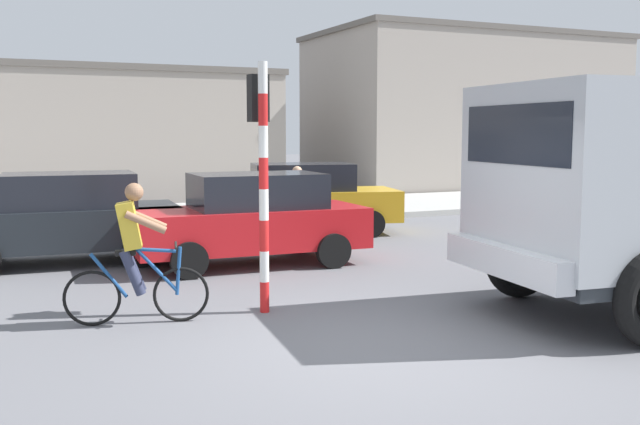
{
  "coord_description": "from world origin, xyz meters",
  "views": [
    {
      "loc": [
        -3.67,
        -6.74,
        2.34
      ],
      "look_at": [
        0.52,
        2.5,
        1.2
      ],
      "focal_mm": 41.01,
      "sensor_mm": 36.0,
      "label": 1
    }
  ],
  "objects_px": {
    "car_red_near": "(64,218)",
    "car_white_mid": "(307,198)",
    "cyclist": "(135,254)",
    "car_far_side": "(251,218)",
    "pedestrian_near_kerb": "(297,204)",
    "traffic_light_pole": "(261,152)"
  },
  "relations": [
    {
      "from": "cyclist",
      "to": "car_red_near",
      "type": "relative_size",
      "value": 0.42
    },
    {
      "from": "cyclist",
      "to": "car_white_mid",
      "type": "height_order",
      "value": "cyclist"
    },
    {
      "from": "car_white_mid",
      "to": "pedestrian_near_kerb",
      "type": "distance_m",
      "value": 1.66
    },
    {
      "from": "traffic_light_pole",
      "to": "car_white_mid",
      "type": "distance_m",
      "value": 7.29
    },
    {
      "from": "traffic_light_pole",
      "to": "car_far_side",
      "type": "height_order",
      "value": "traffic_light_pole"
    },
    {
      "from": "cyclist",
      "to": "pedestrian_near_kerb",
      "type": "distance_m",
      "value": 6.42
    },
    {
      "from": "cyclist",
      "to": "car_red_near",
      "type": "xyz_separation_m",
      "value": [
        -0.4,
        4.64,
        -0.05
      ]
    },
    {
      "from": "cyclist",
      "to": "car_far_side",
      "type": "xyz_separation_m",
      "value": [
        2.57,
        3.18,
        -0.05
      ]
    },
    {
      "from": "car_red_near",
      "to": "car_white_mid",
      "type": "xyz_separation_m",
      "value": [
        5.39,
        1.69,
        0.0
      ]
    },
    {
      "from": "car_white_mid",
      "to": "cyclist",
      "type": "bearing_deg",
      "value": -128.3
    },
    {
      "from": "traffic_light_pole",
      "to": "car_red_near",
      "type": "xyz_separation_m",
      "value": [
        -2.02,
        4.65,
        -1.25
      ]
    },
    {
      "from": "car_red_near",
      "to": "pedestrian_near_kerb",
      "type": "bearing_deg",
      "value": 3.15
    },
    {
      "from": "car_far_side",
      "to": "pedestrian_near_kerb",
      "type": "distance_m",
      "value": 2.33
    },
    {
      "from": "pedestrian_near_kerb",
      "to": "car_red_near",
      "type": "bearing_deg",
      "value": -176.85
    },
    {
      "from": "car_red_near",
      "to": "car_far_side",
      "type": "relative_size",
      "value": 1.01
    },
    {
      "from": "traffic_light_pole",
      "to": "car_white_mid",
      "type": "bearing_deg",
      "value": 61.98
    },
    {
      "from": "cyclist",
      "to": "car_far_side",
      "type": "distance_m",
      "value": 4.09
    },
    {
      "from": "pedestrian_near_kerb",
      "to": "traffic_light_pole",
      "type": "bearing_deg",
      "value": -117.36
    },
    {
      "from": "cyclist",
      "to": "car_white_mid",
      "type": "distance_m",
      "value": 8.06
    },
    {
      "from": "car_white_mid",
      "to": "car_far_side",
      "type": "relative_size",
      "value": 1.05
    },
    {
      "from": "traffic_light_pole",
      "to": "car_far_side",
      "type": "bearing_deg",
      "value": 73.41
    },
    {
      "from": "cyclist",
      "to": "pedestrian_near_kerb",
      "type": "bearing_deg",
      "value": 49.61
    }
  ]
}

